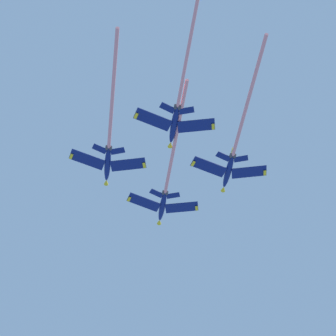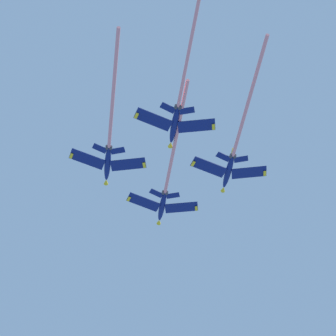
% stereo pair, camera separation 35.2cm
% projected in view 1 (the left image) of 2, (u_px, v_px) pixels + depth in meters
% --- Properties ---
extents(jet_lead, '(46.68, 19.63, 21.88)m').
position_uv_depth(jet_lead, '(167.00, 184.00, 167.80)').
color(jet_lead, navy).
extents(jet_left_wing, '(43.75, 19.56, 19.67)m').
position_uv_depth(jet_left_wing, '(109.00, 141.00, 156.66)').
color(jet_left_wing, navy).
extents(jet_right_wing, '(44.78, 19.59, 20.85)m').
position_uv_depth(jet_right_wing, '(235.00, 149.00, 157.80)').
color(jet_right_wing, navy).
extents(jet_slot, '(43.55, 19.62, 21.22)m').
position_uv_depth(jet_slot, '(178.00, 104.00, 147.76)').
color(jet_slot, navy).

